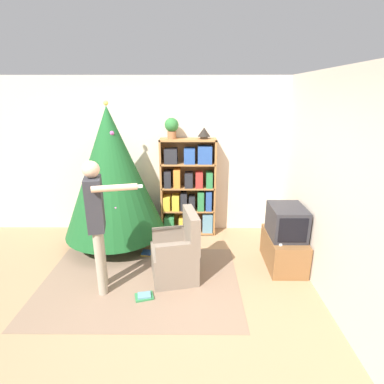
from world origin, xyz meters
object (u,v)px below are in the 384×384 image
at_px(standing_person, 97,217).
at_px(bookshelf, 189,189).
at_px(television, 287,222).
at_px(armchair, 177,256).
at_px(christmas_tree, 112,172).
at_px(potted_plant, 172,127).
at_px(table_lamp, 204,132).

bearing_deg(standing_person, bookshelf, 133.82).
bearing_deg(bookshelf, television, -37.41).
bearing_deg(bookshelf, armchair, -95.36).
distance_m(bookshelf, christmas_tree, 1.29).
height_order(standing_person, potted_plant, potted_plant).
relative_size(christmas_tree, armchair, 2.43).
relative_size(potted_plant, table_lamp, 1.64).
bearing_deg(potted_plant, table_lamp, 0.00).
bearing_deg(armchair, table_lamp, 152.43).
height_order(christmas_tree, standing_person, christmas_tree).
distance_m(bookshelf, table_lamp, 0.98).
bearing_deg(christmas_tree, armchair, -42.88).
distance_m(television, potted_plant, 2.25).
relative_size(television, armchair, 0.62).
bearing_deg(bookshelf, standing_person, -122.53).
relative_size(bookshelf, television, 2.88).
xyz_separation_m(bookshelf, television, (1.36, -1.04, -0.13)).
height_order(bookshelf, christmas_tree, christmas_tree).
bearing_deg(television, table_lamp, 136.65).
xyz_separation_m(christmas_tree, standing_person, (0.13, -1.22, -0.22)).
bearing_deg(table_lamp, bookshelf, -177.84).
relative_size(christmas_tree, standing_person, 1.37).
xyz_separation_m(television, table_lamp, (-1.11, 1.05, 1.07)).
relative_size(television, potted_plant, 1.73).
relative_size(bookshelf, christmas_tree, 0.73).
height_order(standing_person, table_lamp, table_lamp).
bearing_deg(armchair, christmas_tree, -145.10).
bearing_deg(armchair, bookshelf, 162.42).
relative_size(armchair, table_lamp, 4.60).
relative_size(christmas_tree, potted_plant, 6.79).
bearing_deg(television, bookshelf, 142.59).
distance_m(bookshelf, standing_person, 1.92).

